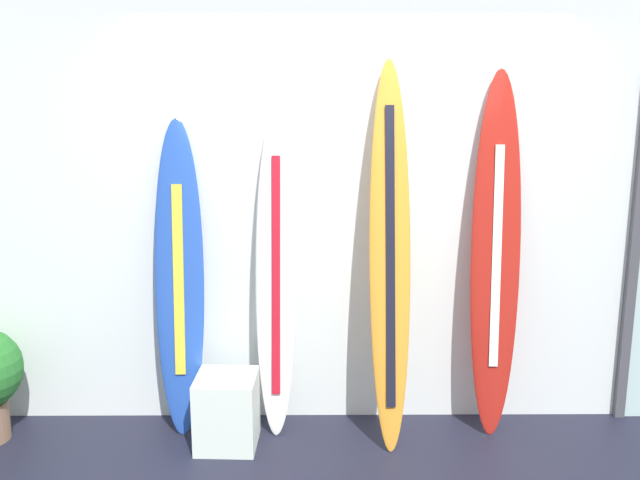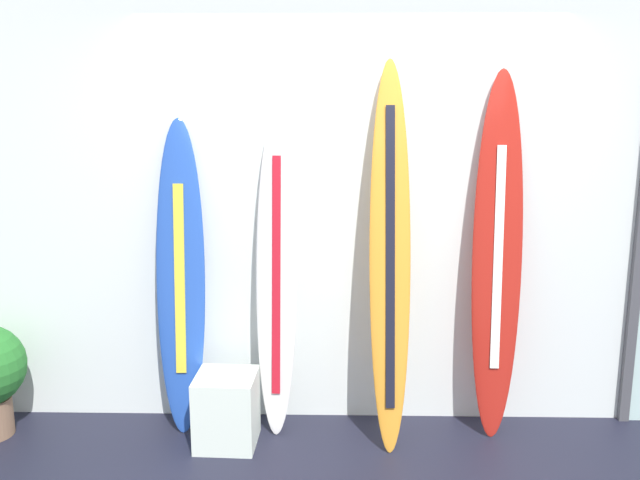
{
  "view_description": "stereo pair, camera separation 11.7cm",
  "coord_description": "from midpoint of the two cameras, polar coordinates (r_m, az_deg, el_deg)",
  "views": [
    {
      "loc": [
        -0.19,
        -3.16,
        2.14
      ],
      "look_at": [
        -0.17,
        0.95,
        1.22
      ],
      "focal_mm": 40.89,
      "sensor_mm": 36.0,
      "label": 1
    },
    {
      "loc": [
        -0.08,
        -3.16,
        2.14
      ],
      "look_at": [
        -0.17,
        0.95,
        1.22
      ],
      "focal_mm": 40.89,
      "sensor_mm": 36.0,
      "label": 2
    }
  ],
  "objects": [
    {
      "name": "wall_back",
      "position": [
        4.52,
        2.96,
        3.18
      ],
      "size": [
        7.2,
        0.2,
        2.8
      ],
      "primitive_type": "cube",
      "color": "silver",
      "rests_on": "ground"
    },
    {
      "name": "surfboard_cobalt",
      "position": [
        4.46,
        -10.11,
        -3.16
      ],
      "size": [
        0.3,
        0.29,
        1.91
      ],
      "color": "#244DAD",
      "rests_on": "ground"
    },
    {
      "name": "surfboard_ivory",
      "position": [
        4.37,
        -2.65,
        -3.03
      ],
      "size": [
        0.26,
        0.29,
        1.96
      ],
      "color": "silver",
      "rests_on": "ground"
    },
    {
      "name": "surfboard_sunset",
      "position": [
        4.23,
        6.28,
        -1.57
      ],
      "size": [
        0.26,
        0.49,
        2.25
      ],
      "color": "orange",
      "rests_on": "ground"
    },
    {
      "name": "surfboard_crimson",
      "position": [
        4.44,
        14.41,
        -1.54
      ],
      "size": [
        0.31,
        0.3,
        2.2
      ],
      "color": "#AE1F16",
      "rests_on": "ground"
    },
    {
      "name": "display_block_left",
      "position": [
        4.46,
        -6.56,
        -13.05
      ],
      "size": [
        0.37,
        0.37,
        0.43
      ],
      "color": "silver",
      "rests_on": "ground"
    }
  ]
}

